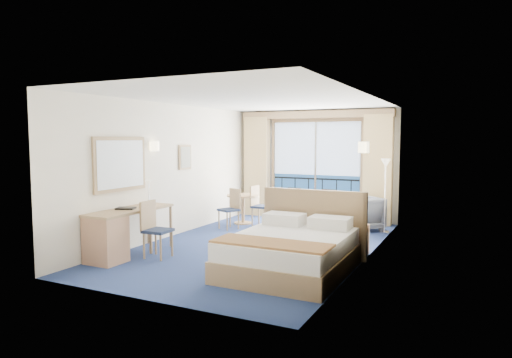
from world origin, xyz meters
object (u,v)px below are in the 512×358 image
nightstand (355,240)px  floor_lamp (385,177)px  bed (292,250)px  round_table (243,202)px  desk_chair (154,226)px  table_chair_a (259,203)px  table_chair_b (231,206)px  armchair (360,213)px  desk (111,234)px

nightstand → floor_lamp: (0.10, 2.13, 0.93)m
bed → round_table: bed is taller
bed → desk_chair: 2.41m
floor_lamp → round_table: size_ratio=2.07×
round_table → table_chair_a: 0.41m
table_chair_b → table_chair_a: bearing=83.2°
armchair → table_chair_b: size_ratio=0.92×
bed → round_table: 3.98m
floor_lamp → nightstand: bearing=-92.7°
armchair → round_table: (-2.66, -0.43, 0.15)m
table_chair_b → armchair: bearing=46.3°
table_chair_a → bed: bearing=-143.3°
desk → round_table: (0.39, 3.87, 0.08)m
floor_lamp → desk: 5.60m
bed → desk_chair: bed is taller
desk_chair → table_chair_a: (0.34, 3.36, -0.02)m
round_table → nightstand: bearing=-29.6°
nightstand → table_chair_a: (-2.68, 1.74, 0.25)m
desk → table_chair_a: (0.80, 3.85, 0.07)m
round_table → table_chair_b: size_ratio=0.86×
table_chair_a → table_chair_b: (-0.37, -0.62, -0.01)m
bed → nightstand: bed is taller
bed → table_chair_b: 3.48m
desk → desk_chair: size_ratio=1.78×
nightstand → table_chair_b: bearing=159.8°
nightstand → desk_chair: bearing=-151.7°
floor_lamp → desk_chair: (-3.11, -3.75, -0.66)m
bed → desk: bearing=-165.3°
round_table → armchair: bearing=9.1°
armchair → desk: 5.27m
armchair → desk_chair: size_ratio=0.86×
armchair → round_table: 2.70m
floor_lamp → table_chair_b: (-3.15, -1.01, -0.69)m
nightstand → armchair: 2.23m
floor_lamp → table_chair_a: 2.88m
nightstand → armchair: (-0.43, 2.19, 0.11)m
bed → nightstand: 1.50m
desk → bed: bearing=14.7°
desk → desk_chair: (0.47, 0.49, 0.10)m
armchair → round_table: size_ratio=1.07×
floor_lamp → desk: size_ratio=0.93×
bed → table_chair_a: bearing=123.4°
nightstand → table_chair_b: table_chair_b is taller
nightstand → table_chair_a: table_chair_a is taller
round_table → desk: bearing=-95.8°
round_table → desk_chair: bearing=-88.7°
bed → table_chair_b: bed is taller
desk → table_chair_b: size_ratio=1.91×
floor_lamp → desk_chair: 4.92m
bed → desk: size_ratio=1.27×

